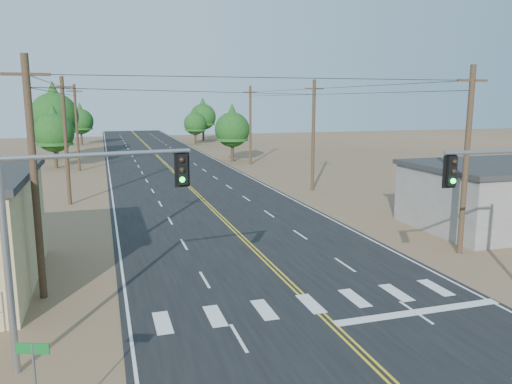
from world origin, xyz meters
name	(u,v)px	position (x,y,z in m)	size (l,w,h in m)	color
road	(204,201)	(0.00, 30.00, 0.01)	(15.00, 200.00, 0.02)	black
utility_pole_left_near	(34,178)	(-10.50, 12.00, 5.12)	(1.80, 0.30, 10.00)	#4C3826
utility_pole_left_mid	(66,140)	(-10.50, 32.00, 5.12)	(1.80, 0.30, 10.00)	#4C3826
utility_pole_left_far	(77,127)	(-10.50, 52.00, 5.12)	(1.80, 0.30, 10.00)	#4C3826
utility_pole_right_near	(466,160)	(10.50, 12.00, 5.12)	(1.80, 0.30, 10.00)	#4C3826
utility_pole_right_mid	(313,135)	(10.50, 32.00, 5.12)	(1.80, 0.30, 10.00)	#4C3826
utility_pole_right_far	(250,125)	(10.50, 52.00, 5.12)	(1.80, 0.30, 10.00)	#4C3826
signal_mast_left	(65,222)	(-9.02, 6.09, 4.58)	(5.73, 1.01, 6.75)	gray
street_sign	(35,379)	(-9.60, 2.00, 1.82)	(0.77, 0.30, 2.71)	gray
tree_left_near	(54,129)	(-13.28, 55.43, 4.80)	(4.71, 4.71, 7.84)	#3F2D1E
tree_left_mid	(54,111)	(-14.00, 66.28, 6.66)	(6.53, 6.53, 10.88)	#3F2D1E
tree_left_far	(80,119)	(-11.40, 88.87, 4.77)	(4.68, 4.68, 7.80)	#3F2D1E
tree_right_near	(232,126)	(9.00, 55.50, 4.77)	(4.68, 4.68, 7.80)	#3F2D1E
tree_right_mid	(195,121)	(9.06, 83.47, 4.29)	(4.21, 4.21, 7.01)	#3F2D1E
tree_right_far	(203,114)	(12.23, 91.88, 5.36)	(5.26, 5.26, 8.77)	#3F2D1E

